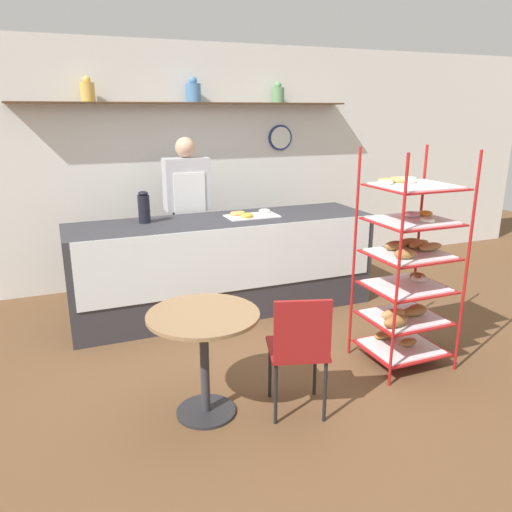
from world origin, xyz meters
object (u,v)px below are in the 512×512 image
cafe_chair (300,344)px  donut_tray_counter (250,215)px  cafe_table (204,339)px  pastry_rack (407,270)px  coffee_carafe (144,207)px  person_worker (188,212)px

cafe_chair → donut_tray_counter: donut_tray_counter is taller
cafe_table → donut_tray_counter: bearing=59.9°
pastry_rack → donut_tray_counter: bearing=113.3°
coffee_carafe → pastry_rack: bearing=-45.0°
cafe_chair → coffee_carafe: bearing=-56.9°
person_worker → donut_tray_counter: size_ratio=3.29×
cafe_chair → pastry_rack: bearing=-144.7°
person_worker → coffee_carafe: 0.71m
person_worker → coffee_carafe: person_worker is taller
donut_tray_counter → cafe_chair: bearing=-102.3°
person_worker → cafe_table: (-0.50, -2.25, -0.38)m
cafe_table → pastry_rack: bearing=3.6°
pastry_rack → cafe_table: bearing=-176.4°
cafe_table → person_worker: bearing=77.6°
coffee_carafe → donut_tray_counter: (1.02, -0.11, -0.13)m
cafe_table → cafe_chair: bearing=-24.9°
cafe_table → cafe_chair: cafe_chair is taller
pastry_rack → donut_tray_counter: size_ratio=3.29×
cafe_chair → coffee_carafe: 2.24m
person_worker → cafe_table: person_worker is taller
cafe_chair → donut_tray_counter: 2.06m
coffee_carafe → donut_tray_counter: size_ratio=0.58×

